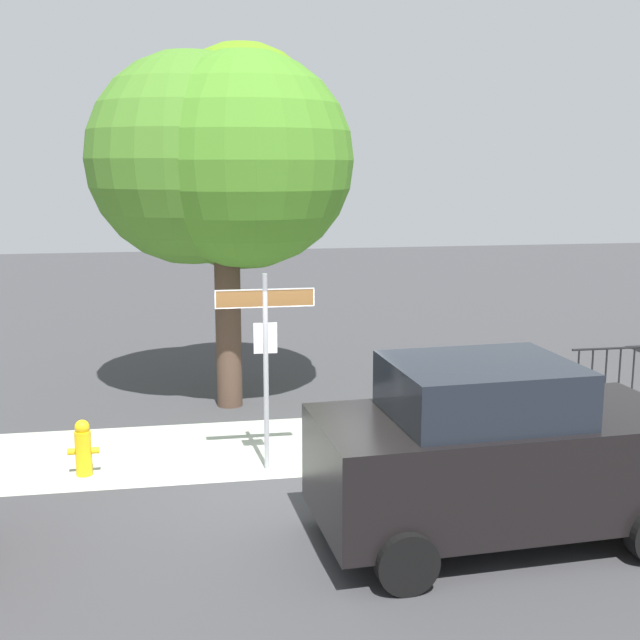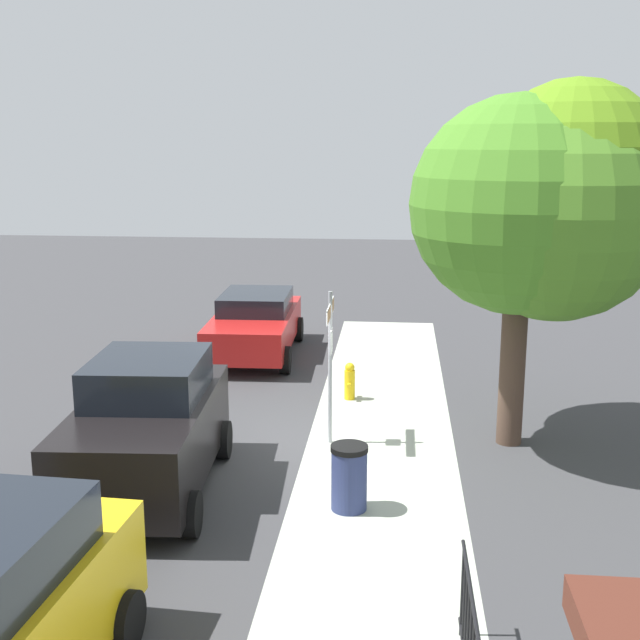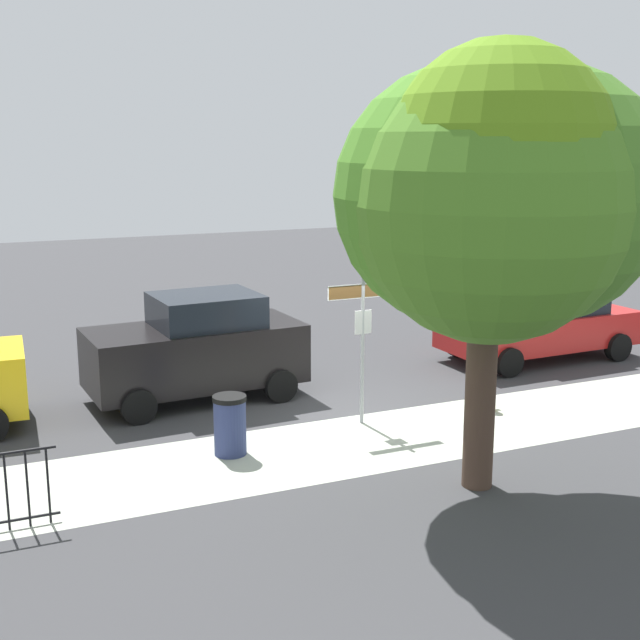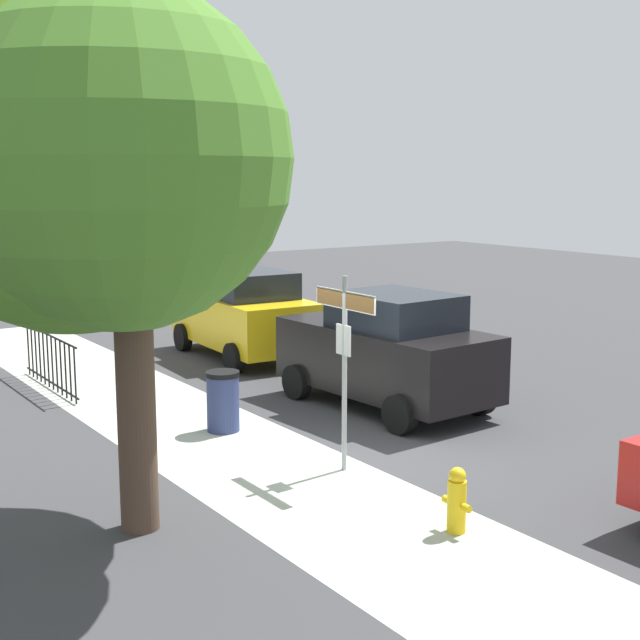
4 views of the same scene
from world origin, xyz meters
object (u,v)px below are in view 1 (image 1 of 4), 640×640
(fire_hydrant, at_px, (83,448))
(trash_bin, at_px, (438,414))
(street_sign, at_px, (265,336))
(shade_tree, at_px, (230,157))
(car_black, at_px, (495,452))

(fire_hydrant, height_order, trash_bin, trash_bin)
(trash_bin, bearing_deg, fire_hydrant, -176.63)
(street_sign, height_order, shade_tree, shade_tree)
(street_sign, bearing_deg, car_black, -48.71)
(street_sign, xyz_separation_m, trash_bin, (2.62, 0.50, -1.39))
(street_sign, relative_size, shade_tree, 0.44)
(fire_hydrant, xyz_separation_m, trash_bin, (5.09, 0.30, 0.11))
(car_black, bearing_deg, fire_hydrant, 146.45)
(car_black, distance_m, fire_hydrant, 5.54)
(street_sign, xyz_separation_m, car_black, (2.27, -2.59, -0.86))
(street_sign, height_order, fire_hydrant, street_sign)
(street_sign, bearing_deg, trash_bin, 10.78)
(street_sign, distance_m, car_black, 3.55)
(fire_hydrant, bearing_deg, street_sign, -4.58)
(street_sign, bearing_deg, shade_tree, 93.32)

